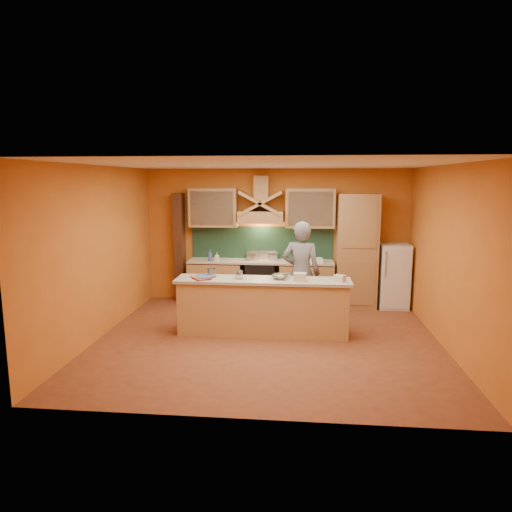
# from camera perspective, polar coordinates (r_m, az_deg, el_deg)

# --- Properties ---
(floor) EXTENTS (5.50, 5.00, 0.01)m
(floor) POSITION_cam_1_polar(r_m,az_deg,el_deg) (7.53, 1.43, -10.44)
(floor) COLOR brown
(floor) RESTS_ON ground
(ceiling) EXTENTS (5.50, 5.00, 0.01)m
(ceiling) POSITION_cam_1_polar(r_m,az_deg,el_deg) (7.08, 1.52, 11.38)
(ceiling) COLOR white
(ceiling) RESTS_ON wall_back
(wall_back) EXTENTS (5.50, 0.02, 2.80)m
(wall_back) POSITION_cam_1_polar(r_m,az_deg,el_deg) (9.65, 2.53, 2.52)
(wall_back) COLOR orange
(wall_back) RESTS_ON floor
(wall_front) EXTENTS (5.50, 0.02, 2.80)m
(wall_front) POSITION_cam_1_polar(r_m,az_deg,el_deg) (4.73, -0.68, -4.74)
(wall_front) COLOR orange
(wall_front) RESTS_ON floor
(wall_left) EXTENTS (0.02, 5.00, 2.80)m
(wall_left) POSITION_cam_1_polar(r_m,az_deg,el_deg) (7.86, -18.96, 0.44)
(wall_left) COLOR orange
(wall_left) RESTS_ON floor
(wall_right) EXTENTS (0.02, 5.00, 2.80)m
(wall_right) POSITION_cam_1_polar(r_m,az_deg,el_deg) (7.50, 22.92, -0.20)
(wall_right) COLOR orange
(wall_right) RESTS_ON floor
(base_cabinet_left) EXTENTS (1.10, 0.60, 0.86)m
(base_cabinet_left) POSITION_cam_1_polar(r_m,az_deg,el_deg) (9.66, -5.04, -3.33)
(base_cabinet_left) COLOR tan
(base_cabinet_left) RESTS_ON floor
(base_cabinet_right) EXTENTS (1.10, 0.60, 0.86)m
(base_cabinet_right) POSITION_cam_1_polar(r_m,az_deg,el_deg) (9.51, 6.31, -3.57)
(base_cabinet_right) COLOR tan
(base_cabinet_right) RESTS_ON floor
(counter_top) EXTENTS (3.00, 0.62, 0.04)m
(counter_top) POSITION_cam_1_polar(r_m,az_deg,el_deg) (9.44, 0.59, -0.69)
(counter_top) COLOR #BBB19E
(counter_top) RESTS_ON base_cabinet_left
(stove) EXTENTS (0.60, 0.58, 0.90)m
(stove) POSITION_cam_1_polar(r_m,az_deg,el_deg) (9.53, 0.59, -3.35)
(stove) COLOR black
(stove) RESTS_ON floor
(backsplash) EXTENTS (3.00, 0.03, 0.70)m
(backsplash) POSITION_cam_1_polar(r_m,az_deg,el_deg) (9.67, 0.74, 1.65)
(backsplash) COLOR #183526
(backsplash) RESTS_ON wall_back
(range_hood) EXTENTS (0.92, 0.50, 0.24)m
(range_hood) POSITION_cam_1_polar(r_m,az_deg,el_deg) (9.38, 0.63, 4.91)
(range_hood) COLOR tan
(range_hood) RESTS_ON wall_back
(hood_chimney) EXTENTS (0.30, 0.30, 0.50)m
(hood_chimney) POSITION_cam_1_polar(r_m,az_deg,el_deg) (9.45, 0.69, 8.47)
(hood_chimney) COLOR tan
(hood_chimney) RESTS_ON wall_back
(upper_cabinet_left) EXTENTS (1.00, 0.35, 0.80)m
(upper_cabinet_left) POSITION_cam_1_polar(r_m,az_deg,el_deg) (9.57, -5.34, 6.05)
(upper_cabinet_left) COLOR tan
(upper_cabinet_left) RESTS_ON wall_back
(upper_cabinet_right) EXTENTS (1.00, 0.35, 0.80)m
(upper_cabinet_right) POSITION_cam_1_polar(r_m,az_deg,el_deg) (9.41, 6.78, 5.96)
(upper_cabinet_right) COLOR tan
(upper_cabinet_right) RESTS_ON wall_back
(pantry_column) EXTENTS (0.80, 0.60, 2.30)m
(pantry_column) POSITION_cam_1_polar(r_m,az_deg,el_deg) (9.44, 12.47, 0.63)
(pantry_column) COLOR tan
(pantry_column) RESTS_ON floor
(fridge) EXTENTS (0.58, 0.60, 1.30)m
(fridge) POSITION_cam_1_polar(r_m,az_deg,el_deg) (9.65, 16.79, -2.39)
(fridge) COLOR white
(fridge) RESTS_ON floor
(trim_column_left) EXTENTS (0.20, 0.30, 2.30)m
(trim_column_left) POSITION_cam_1_polar(r_m,az_deg,el_deg) (9.85, -9.53, 1.08)
(trim_column_left) COLOR #472816
(trim_column_left) RESTS_ON floor
(island_body) EXTENTS (2.80, 0.55, 0.88)m
(island_body) POSITION_cam_1_polar(r_m,az_deg,el_deg) (7.68, 0.85, -6.57)
(island_body) COLOR tan
(island_body) RESTS_ON floor
(island_top) EXTENTS (2.90, 0.62, 0.05)m
(island_top) POSITION_cam_1_polar(r_m,az_deg,el_deg) (7.57, 0.86, -3.08)
(island_top) COLOR #BBB19E
(island_top) RESTS_ON island_body
(person) EXTENTS (0.74, 0.55, 1.86)m
(person) POSITION_cam_1_polar(r_m,az_deg,el_deg) (8.13, 5.66, -2.17)
(person) COLOR slate
(person) RESTS_ON floor
(pot_large) EXTENTS (0.29, 0.29, 0.16)m
(pot_large) POSITION_cam_1_polar(r_m,az_deg,el_deg) (9.49, -0.46, -0.16)
(pot_large) COLOR #B5B4BB
(pot_large) RESTS_ON stove
(pot_small) EXTENTS (0.26, 0.26, 0.14)m
(pot_small) POSITION_cam_1_polar(r_m,az_deg,el_deg) (9.53, 2.14, -0.16)
(pot_small) COLOR silver
(pot_small) RESTS_ON stove
(soap_bottle_a) EXTENTS (0.08, 0.09, 0.17)m
(soap_bottle_a) POSITION_cam_1_polar(r_m,az_deg,el_deg) (9.42, -4.90, -0.08)
(soap_bottle_a) COLOR silver
(soap_bottle_a) RESTS_ON counter_top
(soap_bottle_b) EXTENTS (0.12, 0.12, 0.24)m
(soap_bottle_b) POSITION_cam_1_polar(r_m,az_deg,el_deg) (9.43, -5.77, 0.11)
(soap_bottle_b) COLOR #38599A
(soap_bottle_b) RESTS_ON counter_top
(bowl_back) EXTENTS (0.23, 0.23, 0.07)m
(bowl_back) POSITION_cam_1_polar(r_m,az_deg,el_deg) (9.43, 7.59, -0.46)
(bowl_back) COLOR silver
(bowl_back) RESTS_ON counter_top
(dish_rack) EXTENTS (0.28, 0.23, 0.09)m
(dish_rack) POSITION_cam_1_polar(r_m,az_deg,el_deg) (9.31, 7.52, -0.51)
(dish_rack) COLOR white
(dish_rack) RESTS_ON counter_top
(book_lower) EXTENTS (0.41, 0.43, 0.03)m
(book_lower) POSITION_cam_1_polar(r_m,az_deg,el_deg) (7.58, -7.74, -2.82)
(book_lower) COLOR #B34740
(book_lower) RESTS_ON island_top
(book_upper) EXTENTS (0.31, 0.37, 0.02)m
(book_upper) POSITION_cam_1_polar(r_m,az_deg,el_deg) (7.65, -7.41, -2.56)
(book_upper) COLOR #3E6488
(book_upper) RESTS_ON island_top
(jar_large) EXTENTS (0.17, 0.17, 0.15)m
(jar_large) POSITION_cam_1_polar(r_m,az_deg,el_deg) (7.74, -5.55, -2.08)
(jar_large) COLOR silver
(jar_large) RESTS_ON island_top
(jar_small) EXTENTS (0.14, 0.14, 0.14)m
(jar_small) POSITION_cam_1_polar(r_m,az_deg,el_deg) (7.56, -2.14, -2.36)
(jar_small) COLOR silver
(jar_small) RESTS_ON island_top
(kitchen_scale) EXTENTS (0.12, 0.12, 0.09)m
(kitchen_scale) POSITION_cam_1_polar(r_m,az_deg,el_deg) (7.51, 3.85, -2.65)
(kitchen_scale) COLOR silver
(kitchen_scale) RESTS_ON island_top
(mixing_bowl) EXTENTS (0.37, 0.37, 0.07)m
(mixing_bowl) POSITION_cam_1_polar(r_m,az_deg,el_deg) (7.57, 3.14, -2.61)
(mixing_bowl) COLOR white
(mixing_bowl) RESTS_ON island_top
(cloth) EXTENTS (0.27, 0.22, 0.02)m
(cloth) POSITION_cam_1_polar(r_m,az_deg,el_deg) (7.46, 5.02, -3.04)
(cloth) COLOR beige
(cloth) RESTS_ON island_top
(grocery_bag_a) EXTENTS (0.21, 0.18, 0.13)m
(grocery_bag_a) POSITION_cam_1_polar(r_m,az_deg,el_deg) (7.43, 5.51, -2.63)
(grocery_bag_a) COLOR beige
(grocery_bag_a) RESTS_ON island_top
(grocery_bag_b) EXTENTS (0.21, 0.20, 0.10)m
(grocery_bag_b) POSITION_cam_1_polar(r_m,az_deg,el_deg) (7.49, 10.41, -2.76)
(grocery_bag_b) COLOR beige
(grocery_bag_b) RESTS_ON island_top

